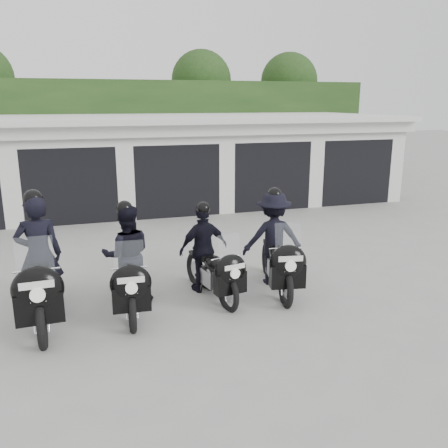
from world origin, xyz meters
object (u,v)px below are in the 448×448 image
object	(u,v)px
police_bike_a	(39,270)
police_bike_b	(128,263)
police_bike_d	(275,244)
police_bike_c	(208,255)

from	to	relation	value
police_bike_a	police_bike_b	distance (m)	1.40
police_bike_a	police_bike_d	bearing A→B (deg)	1.34
police_bike_a	police_bike_b	size ratio (longest dim) A/B	1.14
police_bike_a	police_bike_c	world-z (taller)	police_bike_a
police_bike_a	police_bike_b	world-z (taller)	police_bike_a
police_bike_a	police_bike_d	distance (m)	4.18
police_bike_a	police_bike_c	xyz separation A→B (m)	(2.85, 0.29, -0.12)
police_bike_a	police_bike_b	bearing A→B (deg)	2.21
police_bike_b	police_bike_c	distance (m)	1.47
police_bike_c	police_bike_d	size ratio (longest dim) A/B	0.90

